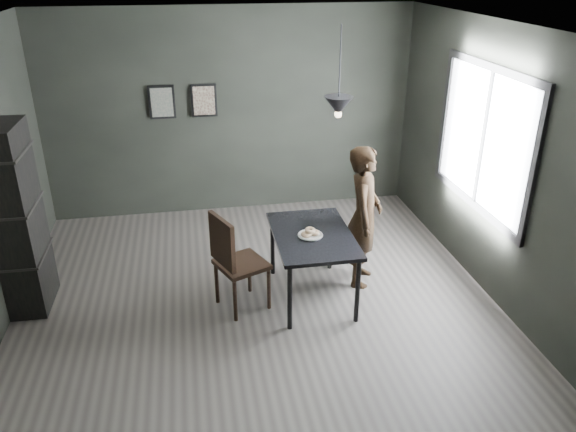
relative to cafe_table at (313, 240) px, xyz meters
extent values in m
plane|color=#3C3834|center=(-0.60, 0.00, -0.67)|extent=(5.00, 5.00, 0.00)
cube|color=black|center=(-0.60, 2.50, 0.73)|extent=(5.00, 0.10, 2.80)
cube|color=silver|center=(-0.60, 0.00, 2.13)|extent=(5.00, 5.00, 0.02)
cube|color=white|center=(1.88, 0.20, 0.93)|extent=(0.02, 1.80, 1.40)
cube|color=black|center=(1.87, 0.20, 0.93)|extent=(0.04, 1.96, 1.56)
cube|color=black|center=(0.00, 0.00, 0.06)|extent=(0.80, 1.20, 0.04)
cylinder|color=black|center=(-0.34, -0.54, -0.32)|extent=(0.05, 0.05, 0.71)
cylinder|color=black|center=(0.34, -0.54, -0.32)|extent=(0.05, 0.05, 0.71)
cylinder|color=black|center=(-0.34, 0.54, -0.32)|extent=(0.05, 0.05, 0.71)
cylinder|color=black|center=(0.34, 0.54, -0.32)|extent=(0.05, 0.05, 0.71)
cylinder|color=silver|center=(-0.04, -0.05, 0.08)|extent=(0.23, 0.23, 0.01)
torus|color=beige|center=(0.01, -0.04, 0.11)|extent=(0.11, 0.11, 0.04)
torus|color=beige|center=(-0.08, -0.06, 0.11)|extent=(0.11, 0.11, 0.04)
torus|color=beige|center=(-0.04, -0.05, 0.15)|extent=(0.16, 0.16, 0.06)
imported|color=black|center=(0.62, 0.22, 0.12)|extent=(0.57, 0.68, 1.59)
cube|color=black|center=(-0.75, -0.05, -0.18)|extent=(0.61, 0.61, 0.04)
cube|color=black|center=(-0.94, -0.14, 0.14)|extent=(0.23, 0.44, 0.51)
cylinder|color=black|center=(-0.85, -0.32, -0.45)|extent=(0.04, 0.04, 0.45)
cylinder|color=black|center=(-0.49, -0.16, -0.45)|extent=(0.04, 0.04, 0.45)
cylinder|color=black|center=(-1.01, 0.05, -0.45)|extent=(0.04, 0.04, 0.45)
cylinder|color=black|center=(-0.65, 0.21, -0.45)|extent=(0.04, 0.04, 0.45)
cube|color=black|center=(-2.92, 0.38, 0.30)|extent=(0.38, 0.66, 1.95)
cylinder|color=black|center=(0.25, 0.10, 1.75)|extent=(0.01, 0.01, 0.75)
cone|color=black|center=(0.25, 0.10, 1.38)|extent=(0.28, 0.28, 0.18)
sphere|color=#FFE0B2|center=(0.25, 0.10, 1.30)|extent=(0.07, 0.07, 0.07)
cube|color=black|center=(-1.50, 2.47, 0.93)|extent=(0.34, 0.03, 0.44)
cube|color=#395049|center=(-1.50, 2.45, 0.93)|extent=(0.28, 0.01, 0.38)
cube|color=black|center=(-0.95, 2.47, 0.93)|extent=(0.34, 0.03, 0.44)
cube|color=brown|center=(-0.95, 2.45, 0.93)|extent=(0.28, 0.01, 0.38)
camera|label=1|loc=(-1.18, -5.04, 2.69)|focal=35.00mm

